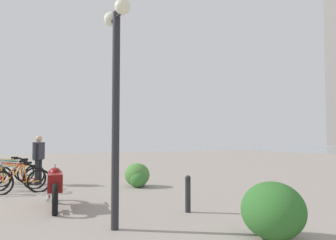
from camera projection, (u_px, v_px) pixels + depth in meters
name	position (u px, v px, depth m)	size (l,w,h in m)	color
lamppost	(116.00, 79.00, 6.15)	(0.98, 0.28, 4.07)	#232328
motorcycle	(55.00, 186.00, 7.92)	(2.17, 0.48, 1.06)	black
bicycle_orange	(20.00, 181.00, 9.92)	(0.22, 1.77, 0.95)	black
bicycle_red	(17.00, 178.00, 10.59)	(0.10, 1.77, 0.95)	black
bicycle_green	(18.00, 175.00, 11.55)	(0.27, 1.76, 0.95)	black
bicycle_silver	(12.00, 173.00, 12.07)	(0.44, 1.74, 0.95)	black
bicycle_yellow	(9.00, 172.00, 12.57)	(0.18, 1.77, 0.95)	black
pedestrian	(39.00, 156.00, 11.80)	(0.53, 0.42, 1.71)	black
bollard_mid	(188.00, 193.00, 7.43)	(0.13, 0.13, 0.81)	#232328
shrub_low	(273.00, 211.00, 5.44)	(1.09, 0.98, 0.93)	#2D6628
shrub_round	(138.00, 179.00, 11.10)	(0.64, 0.58, 0.55)	#387533
shrub_wide	(137.00, 175.00, 11.34)	(0.91, 0.82, 0.78)	#477F38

